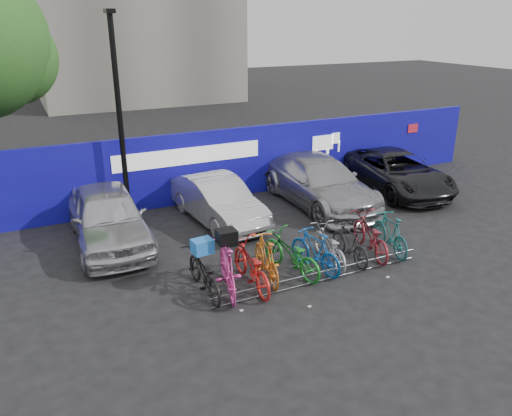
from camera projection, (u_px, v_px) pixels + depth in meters
ground at (307, 271)px, 12.35m from camera, size 100.00×100.00×0.00m
hoarding at (217, 165)px, 16.96m from camera, size 22.00×0.18×2.40m
lamppost at (119, 114)px, 14.42m from camera, size 0.25×0.50×6.11m
bike_rack at (321, 276)px, 11.78m from camera, size 5.60×0.03×0.30m
car_0 at (108, 216)px, 13.63m from camera, size 2.04×4.75×1.60m
car_1 at (218, 200)px, 15.15m from camera, size 1.85×4.29×1.37m
car_2 at (319, 182)px, 16.58m from camera, size 2.27×5.41×1.56m
car_3 at (396, 171)px, 17.96m from camera, size 2.93×5.30×1.40m
bike_0 at (204, 273)px, 11.20m from camera, size 0.68×1.94×1.02m
bike_1 at (227, 267)px, 11.23m from camera, size 1.04×2.12×1.23m
bike_2 at (251, 266)px, 11.47m from camera, size 0.80×2.07×1.07m
bike_3 at (266, 259)px, 11.81m from camera, size 0.78×1.85×1.08m
bike_4 at (291, 254)px, 12.08m from camera, size 1.10×2.08×1.04m
bike_5 at (315, 251)px, 12.23m from camera, size 0.83×1.81×1.05m
bike_6 at (329, 246)px, 12.61m from camera, size 0.91×1.91×0.96m
bike_7 at (350, 244)px, 12.69m from camera, size 0.55×1.68×1.00m
bike_8 at (370, 235)px, 13.09m from camera, size 1.13×2.13×1.06m
bike_9 at (390, 234)px, 13.21m from camera, size 0.80×1.83×1.06m
cargo_crate at (202, 246)px, 10.96m from camera, size 0.48×0.38×0.32m
cargo_topcase at (227, 236)px, 10.96m from camera, size 0.43×0.39×0.31m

